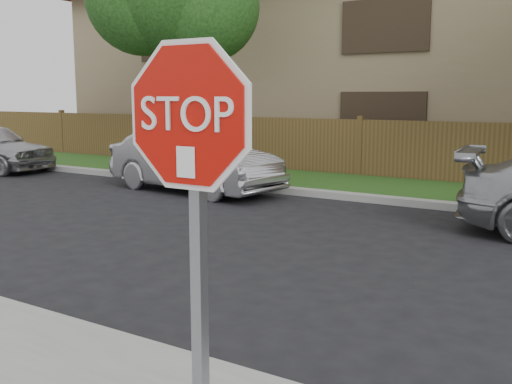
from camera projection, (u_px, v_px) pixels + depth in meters
The scene contains 5 objects.
ground at pixel (263, 384), 4.70m from camera, with size 90.00×90.00×0.00m, color black.
far_curb at pixel (487, 210), 11.47m from camera, with size 70.00×0.30×0.15m, color gray.
grass_strip at pixel (504, 198), 12.85m from camera, with size 70.00×3.00×0.12m, color #1E4714.
stop_sign at pixel (192, 182), 2.91m from camera, with size 1.01×0.13×2.55m.
sedan_left at pixel (194, 161), 13.96m from camera, with size 1.56×4.48×1.48m, color #ACACB0.
Camera 1 is at (2.32, -3.74, 2.25)m, focal length 42.00 mm.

